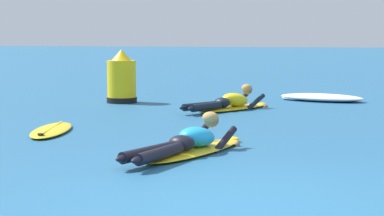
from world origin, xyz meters
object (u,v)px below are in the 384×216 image
at_px(surfer_near, 190,144).
at_px(channel_marker_buoy, 122,81).
at_px(surfer_far, 230,103).
at_px(drifting_surfboard, 51,130).

bearing_deg(surfer_near, channel_marker_buoy, 115.31).
distance_m(surfer_near, surfer_far, 5.18).
xyz_separation_m(surfer_near, channel_marker_buoy, (-2.92, 6.18, 0.34)).
height_order(surfer_near, drifting_surfboard, surfer_near).
bearing_deg(surfer_near, surfer_far, 93.84).
height_order(drifting_surfboard, channel_marker_buoy, channel_marker_buoy).
xyz_separation_m(surfer_near, drifting_surfboard, (-2.52, 1.47, -0.10)).
height_order(surfer_far, channel_marker_buoy, channel_marker_buoy).
bearing_deg(channel_marker_buoy, surfer_near, -64.69).
bearing_deg(surfer_near, drifting_surfboard, 149.69).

